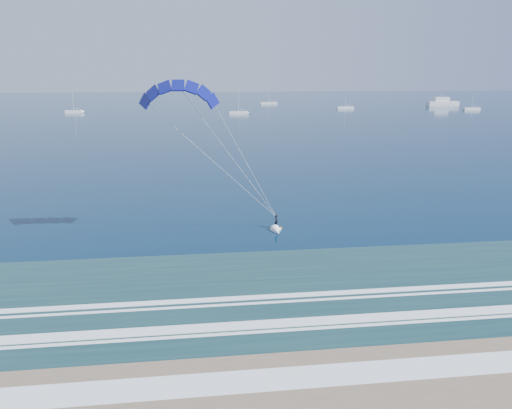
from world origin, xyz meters
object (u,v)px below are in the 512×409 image
object	(u,v)px
sailboat_4	(345,108)
sailboat_5	(471,109)
motor_yacht	(442,103)
sailboat_2	(238,113)
sailboat_3	(269,103)
sailboat_1	(74,112)
kitesurfer_rig	(230,156)

from	to	relation	value
sailboat_4	sailboat_5	distance (m)	60.58
motor_yacht	sailboat_2	bearing A→B (deg)	-160.66
sailboat_3	sailboat_5	size ratio (longest dim) A/B	1.12
sailboat_3	sailboat_4	distance (m)	53.82
sailboat_4	sailboat_5	xyz separation A→B (m)	(58.91, -14.12, -0.00)
sailboat_1	sailboat_5	size ratio (longest dim) A/B	0.94
sailboat_2	sailboat_3	bearing A→B (deg)	71.13
kitesurfer_rig	sailboat_5	size ratio (longest dim) A/B	1.55
sailboat_3	sailboat_4	bearing A→B (deg)	-52.65
sailboat_4	motor_yacht	bearing A→B (deg)	15.06
sailboat_3	sailboat_5	xyz separation A→B (m)	(91.56, -56.90, -0.01)
sailboat_1	sailboat_3	world-z (taller)	sailboat_3
sailboat_5	sailboat_4	bearing A→B (deg)	166.52
sailboat_1	sailboat_5	distance (m)	187.40
sailboat_2	sailboat_4	distance (m)	60.77
kitesurfer_rig	sailboat_1	size ratio (longest dim) A/B	1.65
sailboat_1	sailboat_4	world-z (taller)	sailboat_4
sailboat_2	sailboat_4	bearing A→B (deg)	23.72
sailboat_2	kitesurfer_rig	bearing A→B (deg)	-94.81
motor_yacht	kitesurfer_rig	bearing A→B (deg)	-123.17
sailboat_1	sailboat_2	world-z (taller)	sailboat_2
sailboat_3	sailboat_5	world-z (taller)	sailboat_3
sailboat_2	sailboat_3	size ratio (longest dim) A/B	0.89
kitesurfer_rig	motor_yacht	size ratio (longest dim) A/B	1.01
kitesurfer_rig	motor_yacht	world-z (taller)	kitesurfer_rig
sailboat_1	sailboat_2	xyz separation A→B (m)	(72.81, -14.22, 0.01)
motor_yacht	sailboat_1	xyz separation A→B (m)	(-188.35, -26.33, -1.19)
kitesurfer_rig	sailboat_2	xyz separation A→B (m)	(13.14, 156.28, -8.13)
sailboat_1	sailboat_4	distance (m)	128.85
motor_yacht	sailboat_2	world-z (taller)	sailboat_2
sailboat_5	motor_yacht	bearing A→B (deg)	88.11
sailboat_2	sailboat_5	xyz separation A→B (m)	(114.54, 10.33, -0.00)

